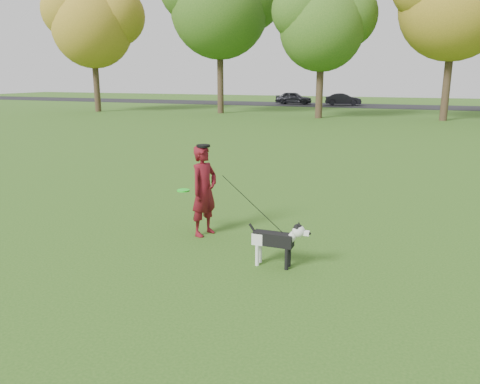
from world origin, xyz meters
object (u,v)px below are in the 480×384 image
at_px(car_left, 294,98).
at_px(car_mid, 343,99).
at_px(man, 204,191).
at_px(dog, 278,239).

relative_size(car_left, car_mid, 1.05).
xyz_separation_m(man, dog, (1.69, -0.98, -0.38)).
bearing_deg(man, car_left, 28.54).
bearing_deg(dog, car_mid, 97.36).
bearing_deg(car_left, car_mid, -92.86).
xyz_separation_m(man, car_mid, (-3.53, 39.47, -0.24)).
relative_size(dog, car_mid, 0.28).
bearing_deg(car_left, man, -170.70).
bearing_deg(car_mid, car_left, 80.61).
bearing_deg(car_left, dog, -168.71).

